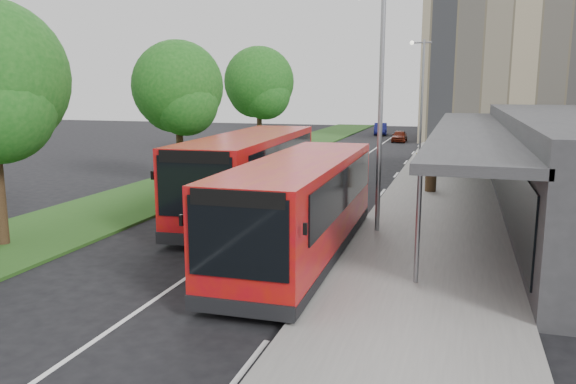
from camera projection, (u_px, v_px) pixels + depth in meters
name	position (u px, v px, depth m)	size (l,w,h in m)	color
ground	(243.00, 240.00, 18.76)	(120.00, 120.00, 0.00)	black
pavement	(446.00, 166.00, 35.81)	(5.00, 80.00, 0.15)	gray
grass_verge	(255.00, 159.00, 39.57)	(5.00, 80.00, 0.10)	#224C18
lane_centre_line	(337.00, 175.00, 32.86)	(0.12, 70.00, 0.01)	silver
kerb_dashes	(401.00, 168.00, 35.67)	(0.12, 56.00, 0.01)	silver
office_block	(546.00, 45.00, 52.56)	(22.00, 12.00, 18.00)	tan
station_building	(564.00, 162.00, 22.77)	(7.70, 26.00, 4.00)	#2D2D2F
tree_mid	(178.00, 93.00, 28.43)	(4.61, 4.61, 7.40)	black
tree_far	(259.00, 87.00, 39.65)	(4.93, 4.93, 7.93)	black
lamp_post_near	(378.00, 96.00, 18.59)	(1.44, 0.28, 8.00)	gray
lamp_post_far	(421.00, 92.00, 37.40)	(1.44, 0.28, 8.00)	gray
bus_main	(302.00, 207.00, 16.57)	(2.87, 10.52, 2.96)	#AB1909
bus_second	(251.00, 174.00, 22.20)	(3.54, 11.42, 3.19)	#AB1909
litter_bin	(431.00, 181.00, 26.71)	(0.53, 0.53, 0.95)	#3D2C19
bollard	(417.00, 162.00, 33.41)	(0.17, 0.17, 1.05)	#FDFF0D
car_near	(399.00, 136.00, 53.07)	(1.30, 3.24, 1.10)	#54170C
car_far	(381.00, 129.00, 61.22)	(1.35, 3.88, 1.28)	navy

